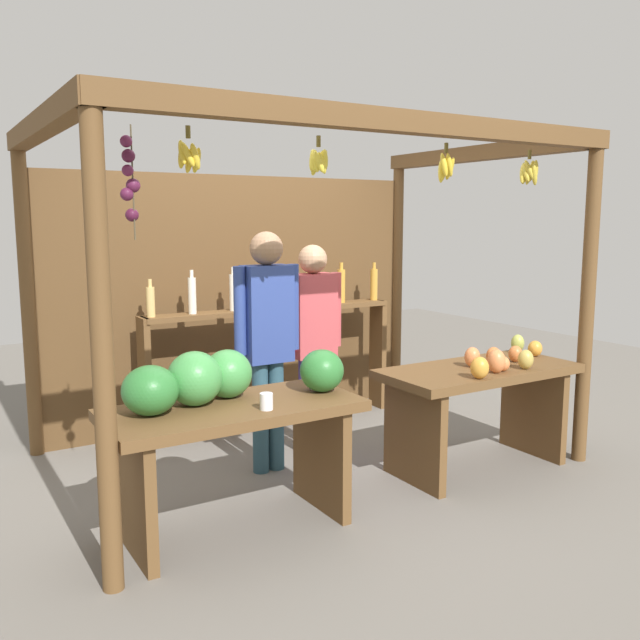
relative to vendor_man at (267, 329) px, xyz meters
The scene contains 7 objects.
ground_plane 1.05m from the vendor_man, 16.49° to the left, with size 12.00×12.00×0.00m, color slate.
market_stall 0.79m from the vendor_man, 60.52° to the left, with size 3.46×2.28×2.32m.
fruit_counter_left 0.95m from the vendor_man, 131.49° to the right, with size 1.40×0.67×1.02m.
fruit_counter_right 1.53m from the vendor_man, 29.33° to the right, with size 1.40×0.65×0.88m.
bottle_shelf_unit 1.07m from the vendor_man, 60.36° to the left, with size 2.22×0.22×1.35m.
vendor_man is the anchor object (origin of this frame).
vendor_woman 0.50m from the vendor_man, 20.93° to the left, with size 0.48×0.21×1.54m.
Camera 1 is at (-2.38, -4.13, 1.73)m, focal length 37.98 mm.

